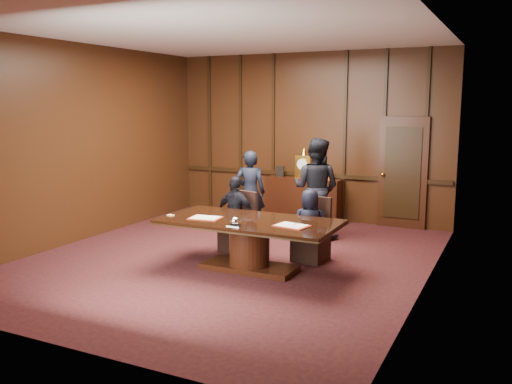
# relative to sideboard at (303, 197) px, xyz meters

# --- Properties ---
(room) EXTENTS (7.00, 7.04, 3.50)m
(room) POSITION_rel_sideboard_xyz_m (0.07, -3.12, 1.24)
(room) COLOR black
(room) RESTS_ON ground
(sideboard) EXTENTS (1.60, 0.45, 1.54)m
(sideboard) POSITION_rel_sideboard_xyz_m (0.00, 0.00, 0.00)
(sideboard) COLOR black
(sideboard) RESTS_ON ground
(conference_table) EXTENTS (2.62, 1.32, 0.76)m
(conference_table) POSITION_rel_sideboard_xyz_m (0.54, -3.62, 0.02)
(conference_table) COLOR black
(conference_table) RESTS_ON ground
(folder_left) EXTENTS (0.50, 0.38, 0.02)m
(folder_left) POSITION_rel_sideboard_xyz_m (-0.09, -3.82, 0.28)
(folder_left) COLOR maroon
(folder_left) RESTS_ON conference_table
(folder_right) EXTENTS (0.51, 0.41, 0.02)m
(folder_right) POSITION_rel_sideboard_xyz_m (1.26, -3.74, 0.28)
(folder_right) COLOR maroon
(folder_right) RESTS_ON conference_table
(inkstand) EXTENTS (0.20, 0.14, 0.12)m
(inkstand) POSITION_rel_sideboard_xyz_m (0.54, -4.07, 0.33)
(inkstand) COLOR white
(inkstand) RESTS_ON conference_table
(notepad) EXTENTS (0.11, 0.09, 0.01)m
(notepad) POSITION_rel_sideboard_xyz_m (-0.67, -3.88, 0.28)
(notepad) COLOR #DCBA6B
(notepad) RESTS_ON conference_table
(chair_left) EXTENTS (0.58, 0.58, 0.99)m
(chair_left) POSITION_rel_sideboard_xyz_m (-0.10, -2.74, -0.19)
(chair_left) COLOR black
(chair_left) RESTS_ON ground
(chair_right) EXTENTS (0.53, 0.53, 0.99)m
(chair_right) POSITION_rel_sideboard_xyz_m (1.19, -2.74, -0.19)
(chair_right) COLOR black
(chair_right) RESTS_ON ground
(signatory_left) EXTENTS (0.77, 0.38, 1.27)m
(signatory_left) POSITION_rel_sideboard_xyz_m (-0.11, -2.82, 0.15)
(signatory_left) COLOR black
(signatory_left) RESTS_ON ground
(signatory_right) EXTENTS (0.63, 0.49, 1.15)m
(signatory_right) POSITION_rel_sideboard_xyz_m (1.19, -2.82, 0.09)
(signatory_right) COLOR black
(signatory_right) RESTS_ON ground
(witness_left) EXTENTS (0.67, 0.56, 1.58)m
(witness_left) POSITION_rel_sideboard_xyz_m (-0.50, -1.52, 0.30)
(witness_left) COLOR black
(witness_left) RESTS_ON ground
(witness_right) EXTENTS (0.93, 0.74, 1.84)m
(witness_right) POSITION_rel_sideboard_xyz_m (0.75, -1.32, 0.43)
(witness_right) COLOR black
(witness_right) RESTS_ON ground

